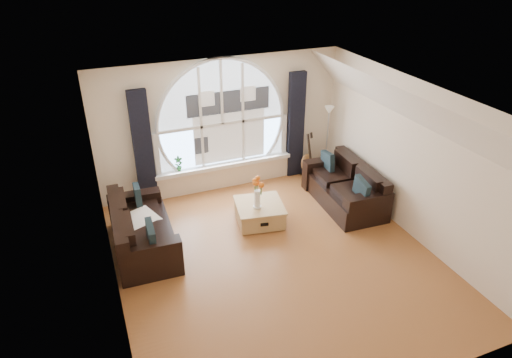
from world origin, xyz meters
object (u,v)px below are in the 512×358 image
at_px(vase_flowers, 257,189).
at_px(guitar, 308,154).
at_px(coffee_chest, 259,212).
at_px(potted_plant, 179,164).
at_px(sofa_right, 345,186).
at_px(sofa_left, 143,228).
at_px(floor_lamp, 327,142).

xyz_separation_m(vase_flowers, guitar, (1.74, 1.40, -0.23)).
bearing_deg(coffee_chest, potted_plant, 136.19).
relative_size(vase_flowers, potted_plant, 2.21).
bearing_deg(coffee_chest, sofa_right, 9.07).
bearing_deg(sofa_left, coffee_chest, 2.80).
relative_size(sofa_left, floor_lamp, 1.16).
distance_m(sofa_left, coffee_chest, 2.12).
bearing_deg(sofa_right, potted_plant, 154.75).
height_order(sofa_right, guitar, guitar).
xyz_separation_m(vase_flowers, potted_plant, (-1.04, 1.60, -0.06)).
relative_size(vase_flowers, floor_lamp, 0.44).
xyz_separation_m(sofa_right, guitar, (-0.12, 1.34, 0.13)).
bearing_deg(floor_lamp, coffee_chest, -150.00).
distance_m(floor_lamp, potted_plant, 3.16).
height_order(floor_lamp, guitar, floor_lamp).
bearing_deg(potted_plant, coffee_chest, -53.62).
relative_size(coffee_chest, floor_lamp, 0.53).
relative_size(floor_lamp, potted_plant, 5.06).
distance_m(vase_flowers, floor_lamp, 2.45).
height_order(sofa_left, coffee_chest, sofa_left).
height_order(sofa_left, guitar, guitar).
bearing_deg(coffee_chest, sofa_left, -169.45).
xyz_separation_m(floor_lamp, guitar, (-0.36, 0.15, -0.27)).
height_order(vase_flowers, potted_plant, vase_flowers).
relative_size(guitar, potted_plant, 3.35).
bearing_deg(guitar, vase_flowers, -163.40).
bearing_deg(sofa_left, floor_lamp, 18.20).
xyz_separation_m(sofa_right, coffee_chest, (-1.78, 0.02, -0.19)).
height_order(sofa_right, potted_plant, potted_plant).
bearing_deg(sofa_left, sofa_right, 2.13).
distance_m(coffee_chest, vase_flowers, 0.57).
height_order(vase_flowers, floor_lamp, floor_lamp).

